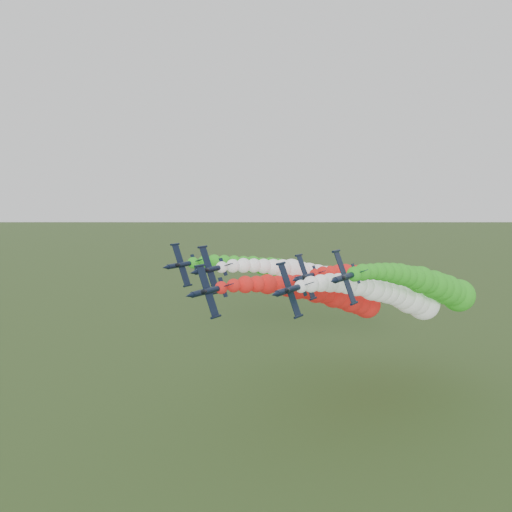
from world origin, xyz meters
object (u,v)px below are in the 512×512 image
(jet_lead, at_px, (332,296))
(jet_trail, at_px, (396,285))
(jet_inner_left, at_px, (327,280))
(jet_outer_left, at_px, (297,276))
(jet_inner_right, at_px, (397,296))
(jet_outer_right, at_px, (436,287))

(jet_lead, xyz_separation_m, jet_trail, (7.50, 27.35, -0.67))
(jet_inner_left, bearing_deg, jet_outer_left, 157.29)
(jet_inner_left, relative_size, jet_outer_left, 1.00)
(jet_inner_right, height_order, jet_trail, jet_inner_right)
(jet_inner_left, xyz_separation_m, jet_trail, (14.13, 17.49, -2.76))
(jet_outer_left, bearing_deg, jet_outer_right, -0.55)
(jet_inner_right, bearing_deg, jet_inner_left, 173.46)
(jet_outer_left, xyz_separation_m, jet_outer_right, (41.60, -0.40, 1.06))
(jet_inner_right, distance_m, jet_outer_right, 10.86)
(jet_trail, bearing_deg, jet_lead, -105.33)
(jet_trail, bearing_deg, jet_inner_right, -70.49)
(jet_outer_right, relative_size, jet_trail, 1.00)
(jet_lead, xyz_separation_m, jet_inner_right, (14.56, 7.43, 0.44))
(jet_lead, distance_m, jet_outer_left, 24.59)
(jet_inner_left, height_order, jet_outer_right, jet_outer_right)
(jet_lead, relative_size, jet_outer_left, 1.00)
(jet_inner_right, relative_size, jet_trail, 1.00)
(jet_inner_right, distance_m, jet_outer_left, 34.74)
(jet_inner_left, bearing_deg, jet_trail, 51.07)
(jet_lead, bearing_deg, jet_inner_left, 123.91)
(jet_lead, height_order, jet_outer_right, jet_outer_right)
(jet_inner_left, height_order, jet_trail, jet_inner_left)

